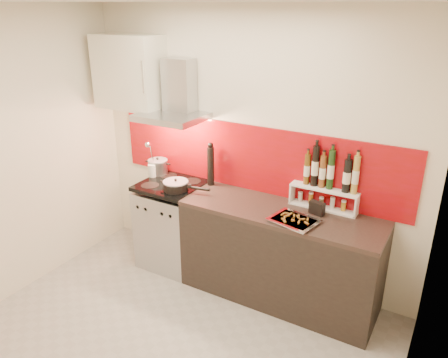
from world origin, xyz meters
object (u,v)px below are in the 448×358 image
Objects in this scene: counter at (279,255)px; stock_pot at (158,167)px; baking_tray at (294,220)px; saute_pan at (177,185)px; pepper_mill at (211,165)px; range_stove at (173,225)px.

counter is 1.58m from stock_pot.
counter is at bearing 138.79° from baking_tray.
saute_pan is 1.07× the size of pepper_mill.
counter is 8.69× the size of stock_pot.
stock_pot is 0.47× the size of pepper_mill.
stock_pot is (-0.28, 0.15, 0.55)m from range_stove.
range_stove reaches higher than counter.
range_stove is 2.07× the size of pepper_mill.
range_stove is 1.46m from baking_tray.
stock_pot is at bearing 169.77° from baking_tray.
stock_pot reaches higher than range_stove.
counter is at bearing -5.76° from stock_pot.
counter is 1.18m from saute_pan.
pepper_mill is (0.21, 0.30, 0.16)m from saute_pan.
baking_tray is (0.17, -0.15, 0.47)m from counter.
range_stove is at bearing -150.91° from pepper_mill.
saute_pan is 0.39m from pepper_mill.
pepper_mill is (0.63, 0.04, 0.13)m from stock_pot.
saute_pan is at bearing -31.11° from stock_pot.
pepper_mill is 1.02× the size of baking_tray.
counter is at bearing 5.76° from saute_pan.
stock_pot is 0.48× the size of baking_tray.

